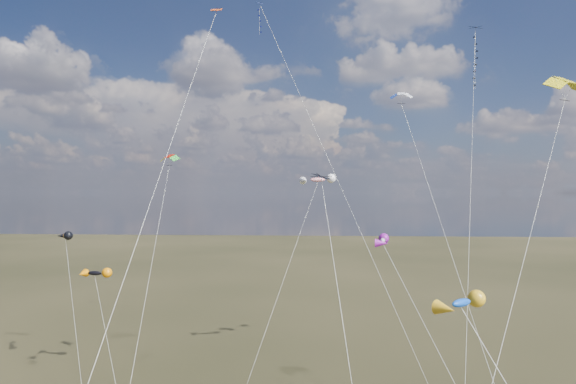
{
  "coord_description": "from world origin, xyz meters",
  "views": [
    {
      "loc": [
        3.12,
        -27.56,
        18.9
      ],
      "look_at": [
        0.0,
        18.0,
        19.0
      ],
      "focal_mm": 32.0,
      "sensor_mm": 36.0,
      "label": 1
    }
  ],
  "objects": [
    {
      "name": "diamond_black_high",
      "position": [
        18.41,
        25.26,
        31.09
      ],
      "size": [
        7.93,
        22.57,
        36.27
      ],
      "color": "black",
      "rests_on": "ground"
    },
    {
      "name": "diamond_navy_tall",
      "position": [
        -2.96,
        34.19,
        36.73
      ],
      "size": [
        18.51,
        26.92,
        43.26
      ],
      "color": "#0E1B4F",
      "rests_on": "ground"
    },
    {
      "name": "diamond_black_mid",
      "position": [
        3.72,
        0.01,
        15.14
      ],
      "size": [
        3.58,
        11.73,
        20.05
      ],
      "color": "black",
      "rests_on": "ground"
    },
    {
      "name": "diamond_orange_center",
      "position": [
        -6.53,
        4.22,
        21.97
      ],
      "size": [
        4.24,
        23.9,
        33.54
      ],
      "color": "#D4420D",
      "rests_on": "ground"
    },
    {
      "name": "parafoil_yellow",
      "position": [
        18.51,
        6.27,
        26.06
      ],
      "size": [
        14.83,
        18.36,
        26.88
      ],
      "color": "yellow",
      "rests_on": "ground"
    },
    {
      "name": "parafoil_blue_white",
      "position": [
        11.5,
        27.8,
        29.37
      ],
      "size": [
        5.6,
        25.04,
        30.15
      ],
      "color": "#1A3EB1",
      "rests_on": "ground"
    },
    {
      "name": "parafoil_tricolor",
      "position": [
        -12.48,
        23.51,
        22.51
      ],
      "size": [
        2.58,
        17.83,
        23.2
      ],
      "color": "yellow",
      "rests_on": "ground"
    },
    {
      "name": "novelty_black_orange",
      "position": [
        -21.24,
        25.67,
        10.32
      ],
      "size": [
        6.82,
        7.12,
        10.92
      ],
      "color": "black",
      "rests_on": "ground"
    },
    {
      "name": "novelty_orange_black",
      "position": [
        -24.8,
        26.26,
        14.24
      ],
      "size": [
        8.12,
        11.16,
        14.81
      ],
      "color": "#CF6C05",
      "rests_on": "ground"
    },
    {
      "name": "novelty_white_purple",
      "position": [
        7.58,
        10.79,
        15.29
      ],
      "size": [
        7.73,
        12.0,
        15.82
      ],
      "color": "silver",
      "rests_on": "ground"
    },
    {
      "name": "novelty_redwhite_stripe",
      "position": [
        2.52,
        30.08,
        20.36
      ],
      "size": [
        8.77,
        11.64,
        21.03
      ],
      "color": "red",
      "rests_on": "ground"
    },
    {
      "name": "novelty_blue_yellow",
      "position": [
        8.39,
        -7.9,
        14.64
      ],
      "size": [
        8.22,
        11.55,
        15.12
      ],
      "color": "blue",
      "rests_on": "ground"
    }
  ]
}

